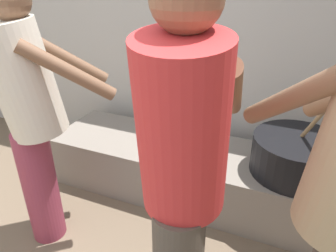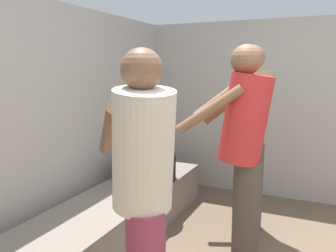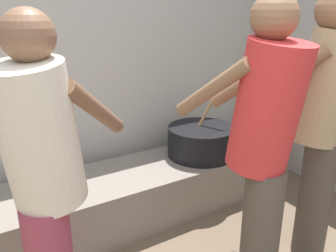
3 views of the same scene
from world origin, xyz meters
The scene contains 5 objects.
block_enclosure_rear centered at (0.00, 2.23, 0.97)m, with size 4.90×0.20×1.93m, color #ADA8A0.
hearth_ledge centered at (0.66, 1.71, 0.19)m, with size 2.38×0.60×0.38m, color slate.
cooking_pot_main centered at (1.20, 1.69, 0.50)m, with size 0.54×0.54×0.69m.
cook_in_cream_shirt centered at (-0.16, 0.98, 0.86)m, with size 0.69×0.66×1.52m.
cook_in_red_shirt centered at (0.81, 0.70, 0.90)m, with size 0.41×0.70×1.58m.
Camera 1 is at (1.12, -0.16, 1.55)m, focal length 34.11 mm.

